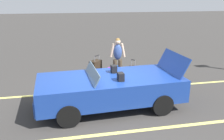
{
  "coord_description": "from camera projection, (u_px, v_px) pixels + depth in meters",
  "views": [
    {
      "loc": [
        1.19,
        6.26,
        3.16
      ],
      "look_at": [
        -0.3,
        -1.22,
        0.75
      ],
      "focal_mm": 37.87,
      "sensor_mm": 36.0,
      "label": 1
    }
  ],
  "objects": [
    {
      "name": "lot_line_mid",
      "position": [
        121.0,
        133.0,
        5.7
      ],
      "size": [
        18.0,
        0.12,
        0.01
      ],
      "primitive_type": "cube",
      "color": "#EAE066",
      "rests_on": "ground_plane"
    },
    {
      "name": "lot_line_near",
      "position": [
        103.0,
        90.0,
        8.22
      ],
      "size": [
        18.0,
        0.12,
        0.01
      ],
      "primitive_type": "cube",
      "color": "#EAE066",
      "rests_on": "ground_plane"
    },
    {
      "name": "suitcase_medium_bright",
      "position": [
        109.0,
        77.0,
        8.66
      ],
      "size": [
        0.41,
        0.47,
        0.62
      ],
      "rotation": [
        0.0,
        0.0,
        5.73
      ],
      "color": "#991E8C",
      "rests_on": "ground_plane"
    },
    {
      "name": "convertible_car",
      "position": [
        104.0,
        89.0,
        6.8
      ],
      "size": [
        4.27,
        2.0,
        1.51
      ],
      "rotation": [
        0.0,
        0.0,
        0.05
      ],
      "color": "navy",
      "rests_on": "ground_plane"
    },
    {
      "name": "suitcase_large_black",
      "position": [
        95.0,
        70.0,
        9.3
      ],
      "size": [
        0.54,
        0.53,
        0.96
      ],
      "rotation": [
        0.0,
        0.0,
        5.48
      ],
      "color": "#2D2319",
      "rests_on": "ground_plane"
    },
    {
      "name": "suitcase_small_carryon",
      "position": [
        134.0,
        72.0,
        9.38
      ],
      "size": [
        0.35,
        0.39,
        0.78
      ],
      "rotation": [
        0.0,
        0.0,
        3.72
      ],
      "color": "#2D2319",
      "rests_on": "ground_plane"
    },
    {
      "name": "duffel_bag",
      "position": [
        118.0,
        69.0,
        10.1
      ],
      "size": [
        0.4,
        0.66,
        0.34
      ],
      "rotation": [
        0.0,
        0.0,
        1.5
      ],
      "color": "#1E479E",
      "rests_on": "ground_plane"
    },
    {
      "name": "ground_plane",
      "position": [
        110.0,
        107.0,
        7.03
      ],
      "size": [
        80.0,
        80.0,
        0.0
      ],
      "primitive_type": "plane",
      "color": "#383533"
    },
    {
      "name": "traveler_person",
      "position": [
        118.0,
        57.0,
        8.98
      ],
      "size": [
        0.61,
        0.27,
        1.65
      ],
      "rotation": [
        0.0,
        0.0,
        1.41
      ],
      "color": "#4C3F2D",
      "rests_on": "ground_plane"
    }
  ]
}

